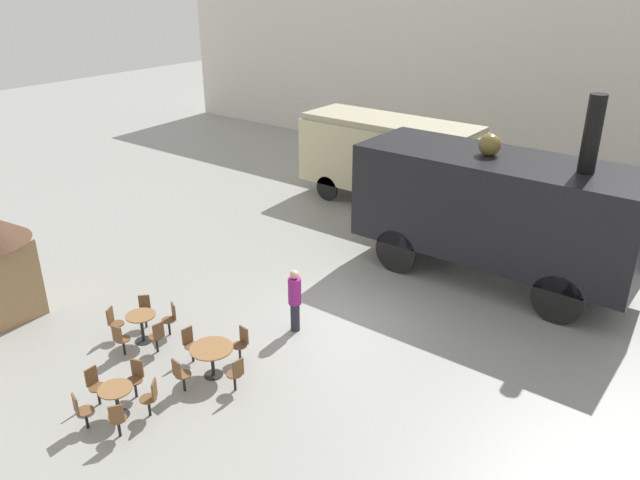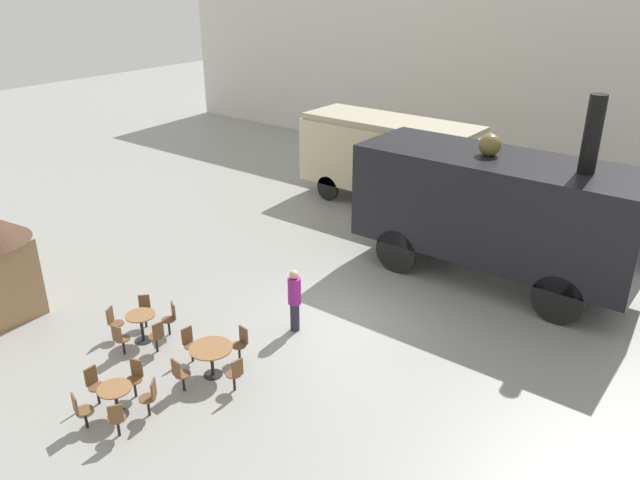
# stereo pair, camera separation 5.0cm
# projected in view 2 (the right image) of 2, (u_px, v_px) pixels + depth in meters

# --- Properties ---
(ground_plane) EXTENTS (80.00, 80.00, 0.00)m
(ground_plane) POSITION_uv_depth(u_px,v_px,m) (344.00, 321.00, 16.66)
(ground_plane) COLOR gray
(backdrop_wall) EXTENTS (44.00, 0.15, 9.00)m
(backdrop_wall) POSITION_uv_depth(u_px,v_px,m) (562.00, 75.00, 26.05)
(backdrop_wall) COLOR silver
(backdrop_wall) RESTS_ON ground_plane
(passenger_coach_vintage) EXTENTS (7.02, 2.55, 3.36)m
(passenger_coach_vintage) POSITION_uv_depth(u_px,v_px,m) (390.00, 155.00, 24.14)
(passenger_coach_vintage) COLOR beige
(passenger_coach_vintage) RESTS_ON ground_plane
(steam_locomotive) EXTENTS (8.19, 2.89, 5.81)m
(steam_locomotive) POSITION_uv_depth(u_px,v_px,m) (497.00, 206.00, 18.00)
(steam_locomotive) COLOR black
(steam_locomotive) RESTS_ON ground_plane
(cafe_table_near) EXTENTS (1.00, 1.00, 0.75)m
(cafe_table_near) POSITION_uv_depth(u_px,v_px,m) (211.00, 352.00, 14.23)
(cafe_table_near) COLOR black
(cafe_table_near) RESTS_ON ground_plane
(cafe_table_mid) EXTENTS (0.74, 0.74, 0.76)m
(cafe_table_mid) POSITION_uv_depth(u_px,v_px,m) (141.00, 321.00, 15.57)
(cafe_table_mid) COLOR black
(cafe_table_mid) RESTS_ON ground_plane
(cafe_table_far) EXTENTS (0.71, 0.71, 0.70)m
(cafe_table_far) POSITION_uv_depth(u_px,v_px,m) (116.00, 395.00, 12.99)
(cafe_table_far) COLOR black
(cafe_table_far) RESTS_ON ground_plane
(cafe_chair_0) EXTENTS (0.37, 0.36, 0.87)m
(cafe_chair_0) POSITION_uv_depth(u_px,v_px,m) (189.00, 342.00, 14.83)
(cafe_chair_0) COLOR black
(cafe_chair_0) RESTS_ON ground_plane
(cafe_chair_1) EXTENTS (0.36, 0.37, 0.87)m
(cafe_chair_1) POSITION_uv_depth(u_px,v_px,m) (180.00, 373.00, 13.70)
(cafe_chair_1) COLOR black
(cafe_chair_1) RESTS_ON ground_plane
(cafe_chair_2) EXTENTS (0.37, 0.36, 0.87)m
(cafe_chair_2) POSITION_uv_depth(u_px,v_px,m) (236.00, 372.00, 13.72)
(cafe_chair_2) COLOR black
(cafe_chair_2) RESTS_ON ground_plane
(cafe_chair_3) EXTENTS (0.36, 0.37, 0.87)m
(cafe_chair_3) POSITION_uv_depth(u_px,v_px,m) (241.00, 341.00, 14.85)
(cafe_chair_3) COLOR black
(cafe_chair_3) RESTS_ON ground_plane
(cafe_chair_4) EXTENTS (0.36, 0.38, 0.87)m
(cafe_chair_4) POSITION_uv_depth(u_px,v_px,m) (120.00, 338.00, 14.99)
(cafe_chair_4) COLOR black
(cafe_chair_4) RESTS_ON ground_plane
(cafe_chair_5) EXTENTS (0.37, 0.36, 0.87)m
(cafe_chair_5) POSITION_uv_depth(u_px,v_px,m) (157.00, 335.00, 15.11)
(cafe_chair_5) COLOR black
(cafe_chair_5) RESTS_ON ground_plane
(cafe_chair_6) EXTENTS (0.39, 0.40, 0.87)m
(cafe_chair_6) POSITION_uv_depth(u_px,v_px,m) (171.00, 317.00, 15.90)
(cafe_chair_6) COLOR black
(cafe_chair_6) RESTS_ON ground_plane
(cafe_chair_7) EXTENTS (0.40, 0.40, 0.87)m
(cafe_chair_7) POSITION_uv_depth(u_px,v_px,m) (145.00, 309.00, 16.26)
(cafe_chair_7) COLOR black
(cafe_chair_7) RESTS_ON ground_plane
(cafe_chair_8) EXTENTS (0.40, 0.39, 0.87)m
(cafe_chair_8) POSITION_uv_depth(u_px,v_px,m) (114.00, 321.00, 15.71)
(cafe_chair_8) COLOR black
(cafe_chair_8) RESTS_ON ground_plane
(cafe_chair_9) EXTENTS (0.40, 0.40, 0.87)m
(cafe_chair_9) POSITION_uv_depth(u_px,v_px,m) (116.00, 418.00, 12.35)
(cafe_chair_9) COLOR black
(cafe_chair_9) RESTS_ON ground_plane
(cafe_chair_10) EXTENTS (0.40, 0.40, 0.87)m
(cafe_chair_10) POSITION_uv_depth(u_px,v_px,m) (150.00, 395.00, 12.99)
(cafe_chair_10) COLOR black
(cafe_chair_10) RESTS_ON ground_plane
(cafe_chair_11) EXTENTS (0.37, 0.39, 0.87)m
(cafe_chair_11) POSITION_uv_depth(u_px,v_px,m) (135.00, 375.00, 13.62)
(cafe_chair_11) COLOR black
(cafe_chair_11) RESTS_ON ground_plane
(cafe_chair_12) EXTENTS (0.36, 0.36, 0.87)m
(cafe_chair_12) POSITION_uv_depth(u_px,v_px,m) (94.00, 383.00, 13.38)
(cafe_chair_12) COLOR black
(cafe_chair_12) RESTS_ON ground_plane
(cafe_chair_13) EXTENTS (0.37, 0.39, 0.87)m
(cafe_chair_13) POSITION_uv_depth(u_px,v_px,m) (80.00, 409.00, 12.59)
(cafe_chair_13) COLOR black
(cafe_chair_13) RESTS_ON ground_plane
(visitor_person) EXTENTS (0.34, 0.34, 1.73)m
(visitor_person) POSITION_uv_depth(u_px,v_px,m) (295.00, 298.00, 15.89)
(visitor_person) COLOR #262633
(visitor_person) RESTS_ON ground_plane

